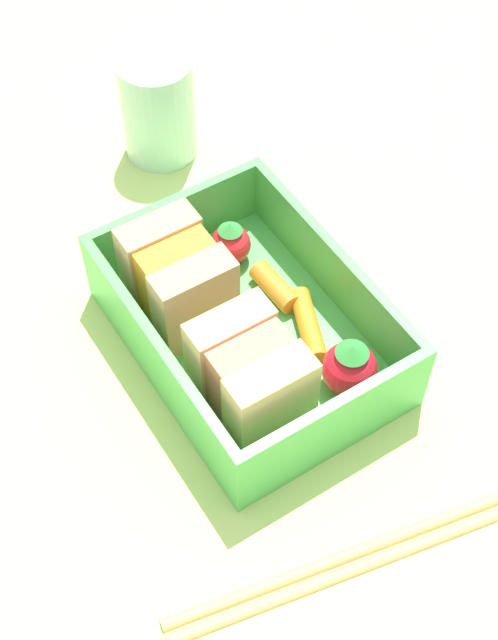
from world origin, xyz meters
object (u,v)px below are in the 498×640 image
strawberry_far_left (231,243)px  drinking_glass (158,107)px  carrot_stick_far_left (275,287)px  sandwich_left (250,375)px  strawberry_left (350,368)px  chopstick_pair (355,559)px  sandwich_center_left (178,279)px  carrot_stick_left (308,325)px

strawberry_far_left → drinking_glass: bearing=-8.2°
carrot_stick_far_left → drinking_glass: bearing=-3.6°
strawberry_far_left → sandwich_left: bearing=154.1°
strawberry_left → strawberry_far_left: (11.56, 0.62, -0.30)cm
sandwich_left → drinking_glass: 22.77cm
strawberry_far_left → chopstick_pair: strawberry_far_left is taller
sandwich_left → sandwich_center_left: same height
strawberry_far_left → chopstick_pair: size_ratio=0.15×
carrot_stick_far_left → sandwich_center_left: bearing=68.3°
strawberry_left → carrot_stick_left: 4.40cm
strawberry_far_left → chopstick_pair: bearing=166.3°
sandwich_center_left → drinking_glass: (14.01, -6.41, -0.21)cm
carrot_stick_far_left → chopstick_pair: size_ratio=0.17×
carrot_stick_far_left → strawberry_far_left: strawberry_far_left is taller
strawberry_far_left → drinking_glass: size_ratio=0.42×
carrot_stick_left → drinking_glass: bearing=-2.7°
sandwich_center_left → carrot_stick_far_left: sandwich_center_left is taller
strawberry_left → drinking_glass: drinking_glass is taller
sandwich_center_left → drinking_glass: 15.41cm
carrot_stick_far_left → chopstick_pair: carrot_stick_far_left is taller
sandwich_center_left → carrot_stick_far_left: bearing=-111.7°
sandwich_center_left → strawberry_far_left: bearing=-69.2°
carrot_stick_left → sandwich_center_left: bearing=44.8°
drinking_glass → strawberry_left: bearing=177.3°
strawberry_far_left → strawberry_left: bearing=-176.9°
carrot_stick_left → chopstick_pair: (-12.61, 5.71, -1.46)cm
strawberry_left → carrot_stick_left: bearing=-3.0°
carrot_stick_far_left → chopstick_pair: (-16.00, 5.60, -1.54)cm
carrot_stick_far_left → drinking_glass: size_ratio=0.47×
sandwich_center_left → sandwich_left: bearing=180.0°
sandwich_left → strawberry_left: (-1.96, -5.27, -1.10)cm
sandwich_center_left → strawberry_left: (-9.80, -5.27, -1.10)cm
sandwich_left → drinking_glass: drinking_glass is taller
sandwich_center_left → strawberry_left: sandwich_center_left is taller
sandwich_left → sandwich_center_left: (7.84, 0.00, 0.00)cm
drinking_glass → sandwich_center_left: bearing=155.4°
chopstick_pair → sandwich_left: bearing=-1.2°
sandwich_left → strawberry_left: sandwich_left is taller
sandwich_left → strawberry_far_left: sandwich_left is taller
sandwich_center_left → carrot_stick_left: 8.10cm
sandwich_center_left → chopstick_pair: size_ratio=0.30×
carrot_stick_far_left → strawberry_far_left: size_ratio=1.12×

